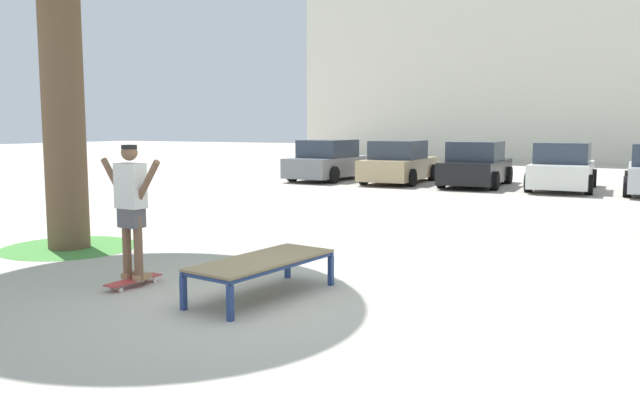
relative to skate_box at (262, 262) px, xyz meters
The scene contains 9 objects.
ground_plane 0.48m from the skate_box, 33.11° to the right, with size 120.00×120.00×0.00m, color #B2AA9E.
skate_box is the anchor object (origin of this frame).
skateboard 1.77m from the skate_box, 169.25° to the right, with size 0.25×0.81×0.09m.
skater 1.86m from the skate_box, 169.30° to the right, with size 1.00×0.30×1.69m.
grass_patch_near_left 4.67m from the skate_box, 165.58° to the left, with size 2.21×2.21×0.01m, color #47893D.
car_grey 16.58m from the skate_box, 113.45° to the left, with size 2.05×4.27×1.50m.
car_tan 15.74m from the skate_box, 104.18° to the left, with size 2.02×4.25×1.50m.
car_black 15.31m from the skate_box, 94.17° to the left, with size 2.01×4.25×1.50m.
car_white 15.29m from the skate_box, 83.89° to the left, with size 2.02×4.25×1.50m.
Camera 1 is at (3.77, -6.15, 2.01)m, focal length 35.94 mm.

